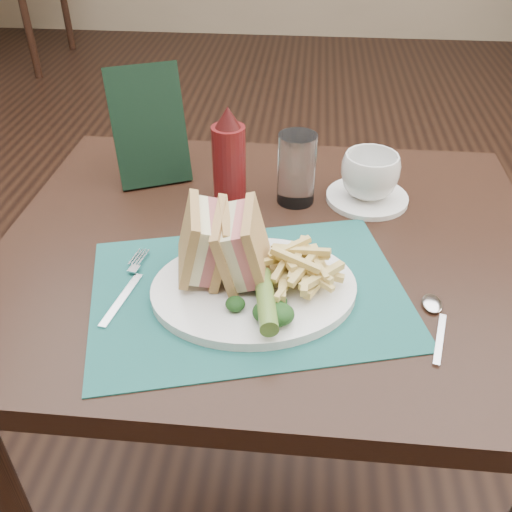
{
  "coord_description": "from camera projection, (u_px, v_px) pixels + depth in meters",
  "views": [
    {
      "loc": [
        0.05,
        -1.27,
        1.29
      ],
      "look_at": [
        -0.01,
        -0.61,
        0.8
      ],
      "focal_mm": 40.0,
      "sensor_mm": 36.0,
      "label": 1
    }
  ],
  "objects": [
    {
      "name": "floor",
      "position": [
        279.0,
        347.0,
        1.79
      ],
      "size": [
        7.0,
        7.0,
        0.0
      ],
      "primitive_type": "plane",
      "color": "black",
      "rests_on": "ground"
    },
    {
      "name": "wall_back",
      "position": [
        307.0,
        36.0,
        4.6
      ],
      "size": [
        6.0,
        0.0,
        6.0
      ],
      "primitive_type": "plane",
      "rotation": [
        1.57,
        0.0,
        0.0
      ],
      "color": "tan",
      "rests_on": "ground"
    },
    {
      "name": "table_main",
      "position": [
        268.0,
        392.0,
        1.17
      ],
      "size": [
        0.9,
        0.75,
        0.75
      ],
      "primitive_type": null,
      "color": "black",
      "rests_on": "ground"
    },
    {
      "name": "placemat",
      "position": [
        249.0,
        292.0,
        0.84
      ],
      "size": [
        0.52,
        0.43,
        0.0
      ],
      "primitive_type": "cube",
      "rotation": [
        0.0,
        0.0,
        0.26
      ],
      "color": "#1B5652",
      "rests_on": "table_main"
    },
    {
      "name": "plate",
      "position": [
        254.0,
        289.0,
        0.83
      ],
      "size": [
        0.34,
        0.3,
        0.01
      ],
      "primitive_type": null,
      "rotation": [
        0.0,
        0.0,
        0.2
      ],
      "color": "white",
      "rests_on": "placemat"
    },
    {
      "name": "sandwich_half_a",
      "position": [
        189.0,
        242.0,
        0.82
      ],
      "size": [
        0.1,
        0.13,
        0.11
      ],
      "primitive_type": null,
      "rotation": [
        0.0,
        0.24,
        0.21
      ],
      "color": "tan",
      "rests_on": "plate"
    },
    {
      "name": "sandwich_half_b",
      "position": [
        228.0,
        244.0,
        0.81
      ],
      "size": [
        0.08,
        0.12,
        0.11
      ],
      "primitive_type": null,
      "rotation": [
        0.0,
        -0.24,
        0.04
      ],
      "color": "tan",
      "rests_on": "plate"
    },
    {
      "name": "kale_garnish",
      "position": [
        257.0,
        305.0,
        0.77
      ],
      "size": [
        0.11,
        0.08,
        0.03
      ],
      "primitive_type": null,
      "color": "black",
      "rests_on": "plate"
    },
    {
      "name": "pickle_spear",
      "position": [
        266.0,
        300.0,
        0.77
      ],
      "size": [
        0.04,
        0.12,
        0.03
      ],
      "primitive_type": "cylinder",
      "rotation": [
        1.54,
        0.0,
        0.16
      ],
      "color": "#51762C",
      "rests_on": "plate"
    },
    {
      "name": "fries_pile",
      "position": [
        300.0,
        264.0,
        0.82
      ],
      "size": [
        0.18,
        0.2,
        0.06
      ],
      "primitive_type": null,
      "color": "#DAC16D",
      "rests_on": "plate"
    },
    {
      "name": "fork",
      "position": [
        127.0,
        284.0,
        0.84
      ],
      "size": [
        0.06,
        0.17,
        0.01
      ],
      "primitive_type": null,
      "rotation": [
        0.0,
        0.0,
        -0.17
      ],
      "color": "silver",
      "rests_on": "placemat"
    },
    {
      "name": "spoon",
      "position": [
        437.0,
        324.0,
        0.78
      ],
      "size": [
        0.07,
        0.15,
        0.01
      ],
      "primitive_type": null,
      "rotation": [
        0.0,
        0.0,
        -0.25
      ],
      "color": "silver",
      "rests_on": "table_main"
    },
    {
      "name": "saucer",
      "position": [
        367.0,
        198.0,
        1.05
      ],
      "size": [
        0.16,
        0.16,
        0.01
      ],
      "primitive_type": "cylinder",
      "rotation": [
        0.0,
        0.0,
        0.06
      ],
      "color": "white",
      "rests_on": "table_main"
    },
    {
      "name": "coffee_cup",
      "position": [
        370.0,
        176.0,
        1.02
      ],
      "size": [
        0.13,
        0.13,
        0.08
      ],
      "primitive_type": "imported",
      "rotation": [
        0.0,
        0.0,
        0.29
      ],
      "color": "white",
      "rests_on": "saucer"
    },
    {
      "name": "drinking_glass",
      "position": [
        297.0,
        169.0,
        1.02
      ],
      "size": [
        0.07,
        0.07,
        0.13
      ],
      "primitive_type": "cylinder",
      "rotation": [
        0.0,
        0.0,
        -0.06
      ],
      "color": "silver",
      "rests_on": "table_main"
    },
    {
      "name": "ketchup_bottle",
      "position": [
        229.0,
        158.0,
        0.99
      ],
      "size": [
        0.07,
        0.07,
        0.19
      ],
      "primitive_type": null,
      "rotation": [
        0.0,
        0.0,
        -0.21
      ],
      "color": "#550E10",
      "rests_on": "table_main"
    },
    {
      "name": "check_presenter",
      "position": [
        149.0,
        126.0,
        1.06
      ],
      "size": [
        0.16,
        0.13,
        0.22
      ],
      "primitive_type": "cube",
      "rotation": [
        -0.31,
        0.0,
        0.42
      ],
      "color": "black",
      "rests_on": "table_main"
    }
  ]
}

